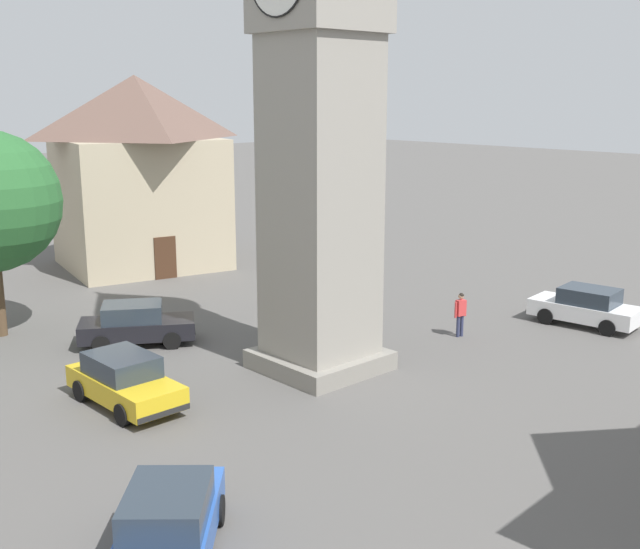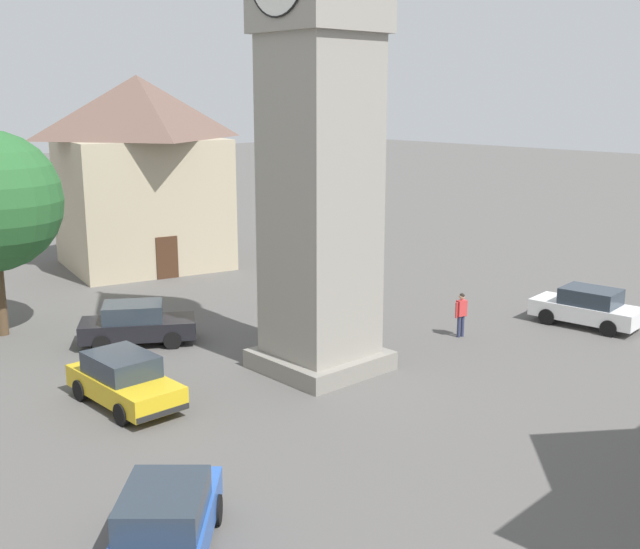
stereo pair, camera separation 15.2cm
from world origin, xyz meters
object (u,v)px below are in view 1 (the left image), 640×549
clock_tower (320,6)px  pedestrian (461,311)px  car_white_side (124,380)px  lamp_post (348,230)px  car_blue_kerb (136,324)px  car_red_corner (169,523)px  car_silver_kerb (586,307)px  building_hall_far (139,171)px

clock_tower → pedestrian: 12.23m
car_white_side → lamp_post: (3.97, -13.08, 2.43)m
car_blue_kerb → car_white_side: same height
car_red_corner → lamp_post: bearing=-54.6°
car_white_side → lamp_post: lamp_post is taller
car_blue_kerb → car_red_corner: 14.05m
car_silver_kerb → car_white_side: same height
car_blue_kerb → pedestrian: size_ratio=2.60×
pedestrian → building_hall_far: 19.70m
car_blue_kerb → lamp_post: (-0.91, -9.91, 2.43)m
pedestrian → car_white_side: bearing=78.6°
clock_tower → building_hall_far: size_ratio=2.00×
clock_tower → car_silver_kerb: size_ratio=4.57×
pedestrian → lamp_post: lamp_post is taller
car_blue_kerb → car_white_side: (-4.88, 3.17, 0.00)m
car_silver_kerb → pedestrian: 5.39m
clock_tower → car_white_side: bearing=76.5°
pedestrian → clock_tower: bearing=80.8°
car_red_corner → clock_tower: bearing=-57.6°
clock_tower → car_red_corner: size_ratio=4.70×
car_silver_kerb → car_white_side: (4.98, 17.38, 0.00)m
lamp_post → clock_tower: bearing=129.3°
car_blue_kerb → building_hall_far: building_hall_far is taller
clock_tower → car_blue_kerb: clock_tower is taller
car_red_corner → pedestrian: bearing=-72.2°
car_blue_kerb → lamp_post: bearing=-95.3°
car_red_corner → lamp_post: size_ratio=0.89×
car_silver_kerb → car_blue_kerb: bearing=55.3°
car_silver_kerb → pedestrian: size_ratio=2.55×
pedestrian → lamp_post: 6.88m
car_silver_kerb → car_red_corner: (-2.64, 20.62, 0.00)m
clock_tower → lamp_post: clock_tower is taller
clock_tower → car_blue_kerb: (6.41, 3.20, -10.73)m
car_blue_kerb → lamp_post: lamp_post is taller
car_blue_kerb → car_silver_kerb: 17.30m
lamp_post → car_red_corner: bearing=125.4°
car_blue_kerb → pedestrian: pedestrian is taller
car_red_corner → lamp_post: (11.59, -16.32, 2.43)m
car_white_side → lamp_post: 13.89m
clock_tower → car_white_side: (1.52, 6.36, -10.73)m
car_red_corner → car_white_side: bearing=-23.0°
car_white_side → car_red_corner: bearing=157.0°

